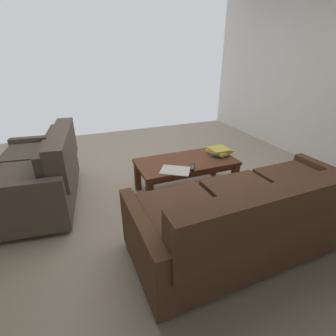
{
  "coord_description": "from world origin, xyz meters",
  "views": [
    {
      "loc": [
        0.86,
        2.48,
        1.59
      ],
      "look_at": [
        0.12,
        0.63,
        0.64
      ],
      "focal_mm": 26.6,
      "sensor_mm": 36.0,
      "label": 1
    }
  ],
  "objects_px": {
    "loveseat_near": "(41,174)",
    "book_stack": "(219,151)",
    "sofa_main": "(255,216)",
    "loose_magazine": "(175,170)",
    "tv_remote": "(192,168)",
    "coffee_table": "(186,165)"
  },
  "relations": [
    {
      "from": "sofa_main",
      "to": "book_stack",
      "type": "relative_size",
      "value": 6.31
    },
    {
      "from": "coffee_table",
      "to": "loose_magazine",
      "type": "relative_size",
      "value": 3.73
    },
    {
      "from": "coffee_table",
      "to": "book_stack",
      "type": "height_order",
      "value": "book_stack"
    },
    {
      "from": "sofa_main",
      "to": "coffee_table",
      "type": "relative_size",
      "value": 1.76
    },
    {
      "from": "sofa_main",
      "to": "loose_magazine",
      "type": "height_order",
      "value": "sofa_main"
    },
    {
      "from": "loveseat_near",
      "to": "coffee_table",
      "type": "height_order",
      "value": "loveseat_near"
    },
    {
      "from": "book_stack",
      "to": "tv_remote",
      "type": "relative_size",
      "value": 2.03
    },
    {
      "from": "loose_magazine",
      "to": "tv_remote",
      "type": "bearing_deg",
      "value": -61.23
    },
    {
      "from": "loveseat_near",
      "to": "book_stack",
      "type": "height_order",
      "value": "loveseat_near"
    },
    {
      "from": "sofa_main",
      "to": "loose_magazine",
      "type": "xyz_separation_m",
      "value": [
        0.33,
        -0.91,
        0.07
      ]
    },
    {
      "from": "sofa_main",
      "to": "loveseat_near",
      "type": "xyz_separation_m",
      "value": [
        1.7,
        -1.48,
        0.02
      ]
    },
    {
      "from": "sofa_main",
      "to": "tv_remote",
      "type": "relative_size",
      "value": 12.82
    },
    {
      "from": "coffee_table",
      "to": "loose_magazine",
      "type": "bearing_deg",
      "value": 42.23
    },
    {
      "from": "book_stack",
      "to": "loose_magazine",
      "type": "bearing_deg",
      "value": 18.98
    },
    {
      "from": "sofa_main",
      "to": "book_stack",
      "type": "height_order",
      "value": "sofa_main"
    },
    {
      "from": "coffee_table",
      "to": "tv_remote",
      "type": "height_order",
      "value": "tv_remote"
    },
    {
      "from": "loveseat_near",
      "to": "loose_magazine",
      "type": "distance_m",
      "value": 1.48
    },
    {
      "from": "tv_remote",
      "to": "loveseat_near",
      "type": "bearing_deg",
      "value": -20.48
    },
    {
      "from": "loveseat_near",
      "to": "tv_remote",
      "type": "height_order",
      "value": "loveseat_near"
    },
    {
      "from": "sofa_main",
      "to": "book_stack",
      "type": "bearing_deg",
      "value": -107.42
    },
    {
      "from": "book_stack",
      "to": "tv_remote",
      "type": "height_order",
      "value": "book_stack"
    },
    {
      "from": "loveseat_near",
      "to": "loose_magazine",
      "type": "height_order",
      "value": "loveseat_near"
    }
  ]
}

